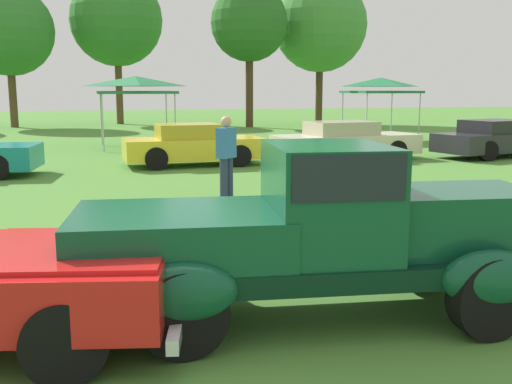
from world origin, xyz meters
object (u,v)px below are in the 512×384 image
object	(u,v)px
canopy_tent_right_field	(381,84)
feature_pickup_truck	(318,230)
show_car_yellow	(192,145)
show_car_cream	(345,141)
canopy_tent_center_field	(136,84)
show_car_charcoal	(498,139)
spectator_between_cars	(226,155)

from	to	relation	value
canopy_tent_right_field	feature_pickup_truck	bearing A→B (deg)	-118.78
show_car_yellow	show_car_cream	world-z (taller)	same
feature_pickup_truck	canopy_tent_right_field	world-z (taller)	canopy_tent_right_field
feature_pickup_truck	canopy_tent_center_field	distance (m)	18.09
show_car_yellow	canopy_tent_right_field	size ratio (longest dim) A/B	1.50
show_car_charcoal	canopy_tent_right_field	distance (m)	7.02
show_car_cream	canopy_tent_center_field	xyz separation A→B (m)	(-6.01, 5.94, 1.82)
spectator_between_cars	feature_pickup_truck	bearing A→B (deg)	-94.72
show_car_yellow	spectator_between_cars	size ratio (longest dim) A/B	2.40
show_car_yellow	canopy_tent_center_field	bearing A→B (deg)	100.70
show_car_cream	spectator_between_cars	size ratio (longest dim) A/B	2.79
show_car_yellow	canopy_tent_center_field	distance (m)	6.36
spectator_between_cars	canopy_tent_right_field	xyz separation A→B (m)	(9.55, 12.00, 1.51)
feature_pickup_truck	show_car_yellow	bearing A→B (deg)	86.22
canopy_tent_center_field	canopy_tent_right_field	distance (m)	10.41
canopy_tent_right_field	show_car_yellow	bearing A→B (deg)	-145.82
show_car_cream	spectator_between_cars	bearing A→B (deg)	-131.85
feature_pickup_truck	canopy_tent_center_field	world-z (taller)	canopy_tent_center_field
feature_pickup_truck	spectator_between_cars	distance (m)	6.35
canopy_tent_right_field	show_car_cream	bearing A→B (deg)	-125.12
spectator_between_cars	canopy_tent_right_field	size ratio (longest dim) A/B	0.62
feature_pickup_truck	show_car_cream	world-z (taller)	feature_pickup_truck
feature_pickup_truck	show_car_charcoal	size ratio (longest dim) A/B	0.99
show_car_cream	canopy_tent_center_field	size ratio (longest dim) A/B	1.64
show_car_cream	canopy_tent_right_field	world-z (taller)	canopy_tent_right_field
feature_pickup_truck	show_car_yellow	xyz separation A→B (m)	(0.79, 12.03, -0.27)
show_car_yellow	canopy_tent_right_field	world-z (taller)	canopy_tent_right_field
show_car_charcoal	canopy_tent_right_field	size ratio (longest dim) A/B	1.77
show_car_cream	canopy_tent_right_field	size ratio (longest dim) A/B	1.74
show_car_cream	canopy_tent_right_field	xyz separation A→B (m)	(4.40, 6.25, 1.82)
feature_pickup_truck	canopy_tent_right_field	distance (m)	20.97
canopy_tent_right_field	spectator_between_cars	bearing A→B (deg)	-128.50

